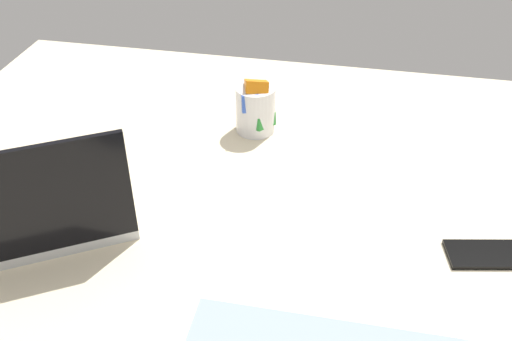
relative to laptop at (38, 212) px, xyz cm
name	(u,v)px	position (x,y,z in cm)	size (l,w,h in cm)	color
bed_mattress	(299,266)	(-46.93, -8.97, -13.41)	(180.00, 140.00, 18.00)	beige
laptop	(38,212)	(0.00, 0.00, 0.00)	(40.13, 36.67, 23.00)	#B7BABC
snack_cup	(255,108)	(-31.77, -41.69, 1.54)	(9.38, 9.61, 13.72)	silver
cell_phone	(487,253)	(-79.77, -9.40, -4.01)	(6.80, 14.00, 0.80)	black
charger_cable	(79,167)	(1.96, -19.57, -4.11)	(17.00, 0.60, 0.60)	black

